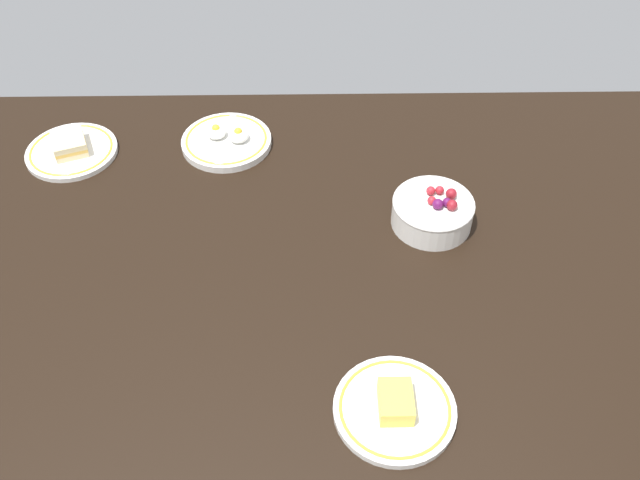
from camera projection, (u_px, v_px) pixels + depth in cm
name	position (u px, v px, depth cm)	size (l,w,h in cm)	color
dining_table	(320.00, 255.00, 129.01)	(155.14, 98.69, 4.00)	black
plate_cheese	(395.00, 408.00, 103.20)	(18.41, 18.41, 4.42)	white
plate_eggs	(227.00, 140.00, 147.91)	(19.08, 19.08, 4.65)	white
bowl_berries	(433.00, 211.00, 129.93)	(15.30, 15.30, 7.21)	white
plate_sandwich	(71.00, 149.00, 145.80)	(18.90, 18.90, 4.26)	white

